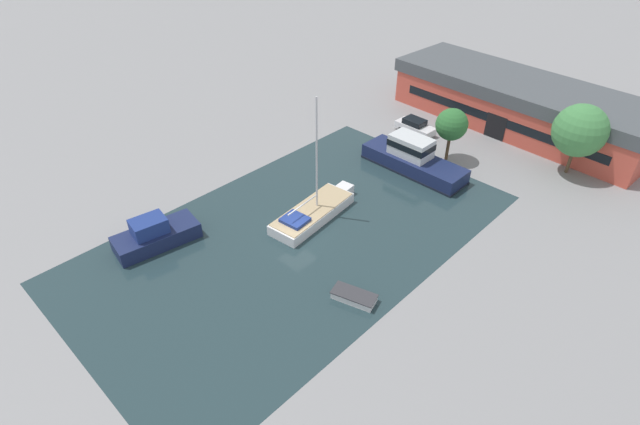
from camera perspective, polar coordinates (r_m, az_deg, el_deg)
The scene contains 10 objects.
ground_plane at distance 41.92m, azimuth -2.63°, elevation -2.70°, with size 440.00×440.00×0.00m, color gray.
water_canal at distance 41.91m, azimuth -2.63°, elevation -2.69°, with size 21.52×36.77×0.01m, color #23383D.
warehouse_building at distance 62.83m, azimuth 21.92°, elevation 11.46°, with size 30.19×11.50×5.37m.
quay_tree_near_building at distance 52.37m, azimuth 14.82°, elevation 9.68°, with size 3.24×3.24×5.62m.
quay_tree_by_water at distance 54.06m, azimuth 27.58°, elevation 8.30°, with size 5.08×5.08×7.18m.
parked_car at distance 58.47m, azimuth 10.81°, elevation 9.66°, with size 4.66×2.08×1.69m.
sailboat_moored at distance 43.67m, azimuth -0.74°, elevation 0.11°, with size 3.83×9.85×11.09m.
motor_cruiser at distance 50.96m, azimuth 10.56°, elevation 6.06°, with size 10.99×3.50×3.51m.
small_dinghy at distance 36.30m, azimuth 3.91°, elevation -9.56°, with size 3.50×2.28×0.60m.
cabin_boat at distance 42.67m, azimuth -18.32°, elevation -2.42°, with size 3.85×7.10×2.58m.
Camera 1 is at (24.13, -22.14, 26.17)m, focal length 28.00 mm.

